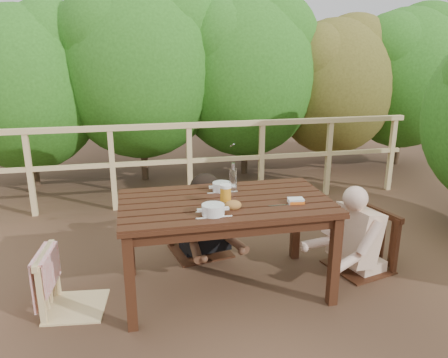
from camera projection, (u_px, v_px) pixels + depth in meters
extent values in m
plane|color=brown|center=(225.00, 288.00, 3.49)|extent=(60.00, 60.00, 0.00)
cube|color=black|center=(225.00, 246.00, 3.38)|extent=(1.59, 0.89, 0.73)
cube|color=#D9BB7E|center=(71.00, 255.00, 3.09)|extent=(0.48, 0.48, 0.87)
cube|color=black|center=(200.00, 201.00, 3.96)|extent=(0.60, 0.60, 1.02)
cube|color=black|center=(363.00, 217.00, 3.66)|extent=(0.58, 0.58, 0.96)
cube|color=#D9BB7E|center=(190.00, 164.00, 5.21)|extent=(5.60, 0.10, 1.01)
cylinder|color=white|center=(213.00, 211.00, 2.98)|extent=(0.27, 0.27, 0.09)
cylinder|color=white|center=(222.00, 188.00, 3.48)|extent=(0.25, 0.25, 0.08)
ellipsoid|color=#A1702E|center=(233.00, 205.00, 3.10)|extent=(0.12, 0.09, 0.07)
cylinder|color=orange|center=(226.00, 195.00, 3.18)|extent=(0.08, 0.08, 0.16)
cylinder|color=silver|center=(233.00, 179.00, 3.42)|extent=(0.06, 0.06, 0.25)
cube|color=white|center=(296.00, 202.00, 3.21)|extent=(0.12, 0.10, 0.05)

